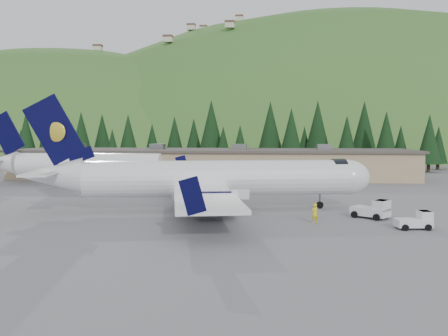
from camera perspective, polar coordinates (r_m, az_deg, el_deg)
ground at (r=52.40m, az=-0.58°, el=-4.82°), size 600.00×600.00×0.00m
airliner at (r=51.92m, az=-1.74°, el=-1.36°), size 35.99×33.98×11.98m
second_airliner at (r=79.55m, az=-17.12°, el=0.42°), size 27.50×11.00×10.05m
baggage_tug_a at (r=45.07m, az=21.15°, el=-5.66°), size 3.02×2.02×1.54m
baggage_tug_b at (r=49.22m, az=16.71°, el=-4.61°), size 3.73×3.51×1.83m
terminal_building at (r=90.26m, az=-1.38°, el=0.56°), size 71.00×17.00×6.10m
ramp_worker at (r=45.32m, az=10.33°, el=-5.13°), size 0.78×0.68×1.79m
tree_line at (r=113.18m, az=-0.77°, el=3.74°), size 113.50×18.50×14.26m
hills at (r=278.59m, az=15.27°, el=-15.17°), size 614.00×330.00×300.00m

